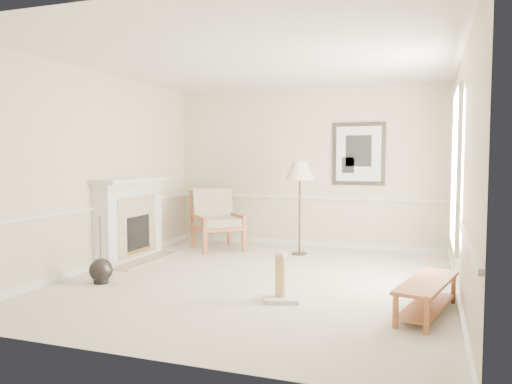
{
  "coord_description": "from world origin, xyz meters",
  "views": [
    {
      "loc": [
        2.16,
        -6.18,
        1.64
      ],
      "look_at": [
        -0.26,
        0.7,
        1.13
      ],
      "focal_mm": 35.0,
      "sensor_mm": 36.0,
      "label": 1
    }
  ],
  "objects_px": {
    "floor_vase": "(101,271)",
    "scratching_post": "(280,285)",
    "armchair": "(216,216)",
    "floor_lamp": "(300,173)",
    "bench": "(427,292)"
  },
  "relations": [
    {
      "from": "floor_vase",
      "to": "bench",
      "type": "distance_m",
      "value": 4.02
    },
    {
      "from": "scratching_post",
      "to": "armchair",
      "type": "bearing_deg",
      "value": 126.43
    },
    {
      "from": "floor_vase",
      "to": "scratching_post",
      "type": "distance_m",
      "value": 2.43
    },
    {
      "from": "armchair",
      "to": "floor_lamp",
      "type": "height_order",
      "value": "floor_lamp"
    },
    {
      "from": "scratching_post",
      "to": "floor_vase",
      "type": "bearing_deg",
      "value": -179.45
    },
    {
      "from": "floor_lamp",
      "to": "bench",
      "type": "bearing_deg",
      "value": -52.76
    },
    {
      "from": "scratching_post",
      "to": "bench",
      "type": "bearing_deg",
      "value": -0.22
    },
    {
      "from": "bench",
      "to": "armchair",
      "type": "bearing_deg",
      "value": 142.66
    },
    {
      "from": "armchair",
      "to": "bench",
      "type": "distance_m",
      "value": 4.57
    },
    {
      "from": "floor_vase",
      "to": "scratching_post",
      "type": "bearing_deg",
      "value": 0.55
    },
    {
      "from": "bench",
      "to": "floor_vase",
      "type": "bearing_deg",
      "value": -179.75
    },
    {
      "from": "bench",
      "to": "scratching_post",
      "type": "bearing_deg",
      "value": 179.78
    },
    {
      "from": "bench",
      "to": "scratching_post",
      "type": "xyz_separation_m",
      "value": [
        -1.59,
        0.01,
        -0.07
      ]
    },
    {
      "from": "armchair",
      "to": "scratching_post",
      "type": "relative_size",
      "value": 2.11
    },
    {
      "from": "floor_lamp",
      "to": "scratching_post",
      "type": "relative_size",
      "value": 2.82
    }
  ]
}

